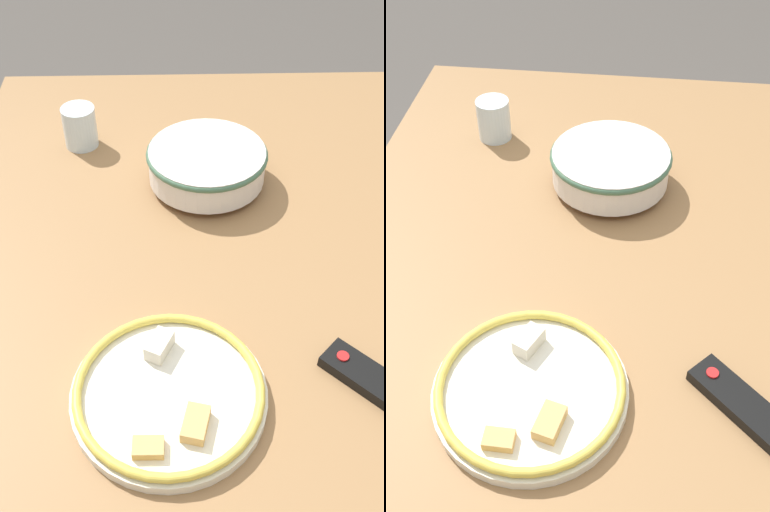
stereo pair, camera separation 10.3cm
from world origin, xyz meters
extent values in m
plane|color=#4C4742|center=(0.00, 0.00, 0.00)|extent=(8.00, 8.00, 0.00)
cube|color=olive|center=(0.00, 0.00, 0.73)|extent=(1.37, 1.02, 0.04)
cylinder|color=olive|center=(-0.61, -0.44, 0.36)|extent=(0.06, 0.06, 0.71)
cylinder|color=olive|center=(-0.61, 0.44, 0.36)|extent=(0.06, 0.06, 0.71)
cylinder|color=silver|center=(-0.22, 0.00, 0.76)|extent=(0.11, 0.11, 0.01)
cylinder|color=silver|center=(-0.22, 0.00, 0.80)|extent=(0.24, 0.24, 0.07)
cylinder|color=#B75B23|center=(-0.22, 0.00, 0.80)|extent=(0.21, 0.21, 0.06)
torus|color=#42664C|center=(-0.22, 0.00, 0.83)|extent=(0.24, 0.24, 0.01)
cylinder|color=silver|center=(0.30, -0.08, 0.76)|extent=(0.29, 0.29, 0.02)
torus|color=gold|center=(0.30, -0.08, 0.78)|extent=(0.28, 0.28, 0.01)
cube|color=tan|center=(0.35, -0.04, 0.78)|extent=(0.06, 0.05, 0.02)
cube|color=tan|center=(0.39, -0.10, 0.78)|extent=(0.03, 0.04, 0.01)
cube|color=silver|center=(0.22, -0.09, 0.78)|extent=(0.06, 0.05, 0.03)
cube|color=black|center=(0.28, 0.23, 0.76)|extent=(0.16, 0.16, 0.02)
cylinder|color=red|center=(0.24, 0.19, 0.77)|extent=(0.02, 0.02, 0.00)
cylinder|color=silver|center=(-0.37, -0.27, 0.80)|extent=(0.07, 0.07, 0.09)
camera|label=1|loc=(0.77, -0.06, 1.52)|focal=42.00mm
camera|label=2|loc=(0.77, 0.05, 1.52)|focal=42.00mm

